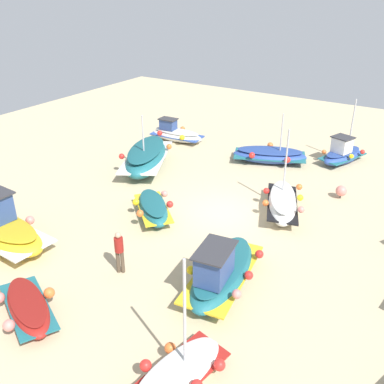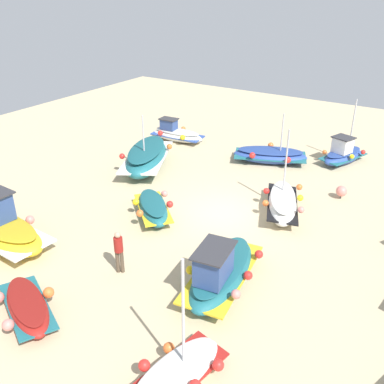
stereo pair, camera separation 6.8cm
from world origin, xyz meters
TOP-DOWN VIEW (x-y plane):
  - ground_plane at (0.00, 0.00)m, footprint 44.44×44.44m
  - fishing_boat_0 at (6.98, -6.25)m, footprint 2.55×4.60m
  - fishing_boat_1 at (4.67, 2.41)m, footprint 4.59×2.38m
  - fishing_boat_2 at (-2.22, -6.11)m, footprint 5.49×4.02m
  - fishing_boat_3 at (-6.76, -0.69)m, footprint 3.12×4.51m
  - fishing_boat_4 at (-1.44, 2.19)m, footprint 4.08×2.67m
  - fishing_boat_5 at (-6.94, -7.33)m, footprint 1.86×3.66m
  - fishing_boat_6 at (1.98, -2.51)m, footprint 2.99×3.13m
  - fishing_boat_7 at (8.85, 3.40)m, footprint 3.36×1.91m
  - fishing_boat_8 at (9.16, -2.04)m, footprint 2.36×3.29m
  - fishing_boat_9 at (-8.87, 2.88)m, footprint 3.35×2.20m
  - person_walking at (5.89, -1.05)m, footprint 0.32×0.32m
  - mooring_buoy_0 at (-4.27, 4.06)m, footprint 0.52×0.52m

SIDE VIEW (x-z plane):
  - ground_plane at x=0.00m, z-range 0.00..0.00m
  - fishing_boat_8 at x=9.16m, z-range -0.05..0.71m
  - fishing_boat_7 at x=8.85m, z-range -1.57..2.28m
  - mooring_buoy_0 at x=-4.27m, z-range 0.07..0.72m
  - fishing_boat_3 at x=-6.76m, z-range -1.04..1.88m
  - fishing_boat_6 at x=1.98m, z-range -0.01..0.86m
  - fishing_boat_5 at x=-6.94m, z-range -0.25..1.18m
  - fishing_boat_4 at x=-1.44m, z-range -1.41..2.39m
  - fishing_boat_9 at x=-8.87m, z-range -1.28..2.37m
  - fishing_boat_1 at x=4.67m, z-range -0.36..1.59m
  - fishing_boat_2 at x=-2.22m, z-range -0.93..2.30m
  - fishing_boat_0 at x=6.98m, z-range -0.36..1.81m
  - person_walking at x=5.89m, z-range 0.13..1.80m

